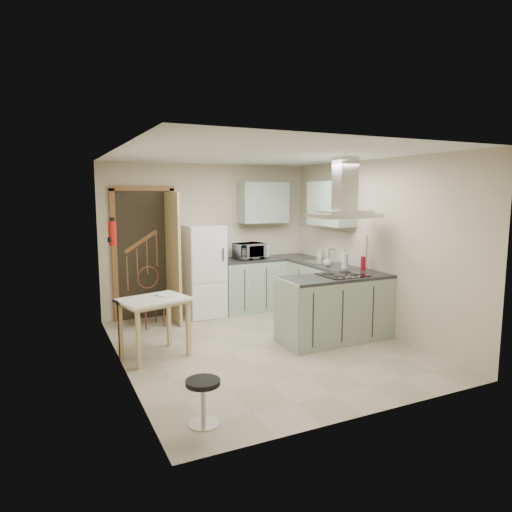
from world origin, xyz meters
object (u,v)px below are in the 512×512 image
microwave (249,251)px  stool (203,402)px  drop_leaf_table (155,328)px  peninsula (336,308)px  fridge (204,271)px  bentwood_chair (151,300)px  extractor_hood (344,216)px

microwave → stool: bearing=-126.5°
drop_leaf_table → peninsula: bearing=-25.1°
microwave → drop_leaf_table: bearing=-148.3°
fridge → bentwood_chair: fridge is taller
fridge → bentwood_chair: size_ratio=1.82×
extractor_hood → drop_leaf_table: extractor_hood is taller
drop_leaf_table → stool: bearing=-105.4°
peninsula → stool: bearing=-149.4°
peninsula → bentwood_chair: (-2.16, 1.74, -0.04)m
fridge → drop_leaf_table: (-1.18, -1.57, -0.38)m
fridge → bentwood_chair: bearing=-165.4°
extractor_hood → drop_leaf_table: 2.88m
drop_leaf_table → bentwood_chair: (0.24, 1.32, 0.04)m
peninsula → extractor_hood: size_ratio=1.72×
drop_leaf_table → microwave: bearing=22.3°
fridge → drop_leaf_table: fridge is taller
microwave → peninsula: bearing=-84.0°
drop_leaf_table → bentwood_chair: size_ratio=0.96×
peninsula → drop_leaf_table: 2.44m
extractor_hood → bentwood_chair: 3.14m
peninsula → drop_leaf_table: (-2.41, 0.41, -0.08)m
peninsula → bentwood_chair: 2.77m
microwave → bentwood_chair: bearing=-178.9°
fridge → microwave: (0.81, -0.03, 0.29)m
peninsula → stool: size_ratio=3.76×
bentwood_chair → stool: 3.18m
stool → fridge: bearing=70.9°
fridge → drop_leaf_table: size_ratio=1.89×
fridge → drop_leaf_table: bearing=-127.0°
extractor_hood → bentwood_chair: size_ratio=1.09×
extractor_hood → stool: bearing=-150.4°
peninsula → stool: peninsula is taller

